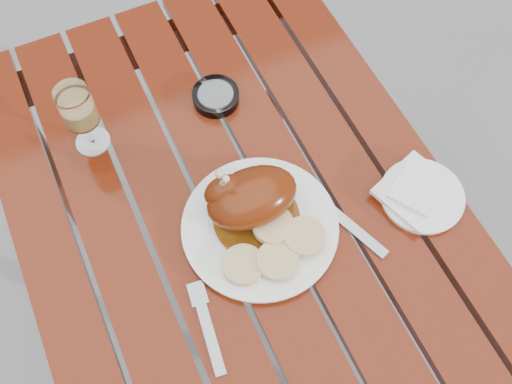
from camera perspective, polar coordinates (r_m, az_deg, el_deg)
ground at (r=1.77m, az=-0.77°, el=-13.07°), size 60.00×60.00×0.00m
table at (r=1.41m, az=-0.96°, el=-9.31°), size 0.80×1.20×0.75m
dinner_plate at (r=1.05m, az=0.40°, el=-3.57°), size 0.37×0.37×0.02m
roast_duck at (r=1.01m, az=-0.77°, el=-0.56°), size 0.17×0.16×0.12m
bread_dumplings at (r=1.01m, az=1.89°, el=-5.48°), size 0.19×0.14×0.03m
wine_glass at (r=1.13m, az=-16.96°, el=7.01°), size 0.08×0.08×0.16m
side_plate at (r=1.13m, az=16.25°, el=-0.41°), size 0.19×0.19×0.01m
napkin at (r=1.11m, az=15.71°, el=0.09°), size 0.16×0.15×0.01m
ashtray at (r=1.20m, az=-4.04°, el=9.51°), size 0.12×0.12×0.02m
fork at (r=1.00m, az=-4.76°, el=-13.71°), size 0.04×0.15×0.01m
knife at (r=1.08m, az=8.60°, el=-2.70°), size 0.09×0.20×0.01m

